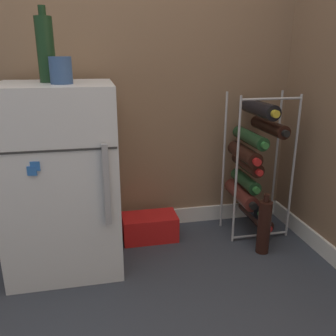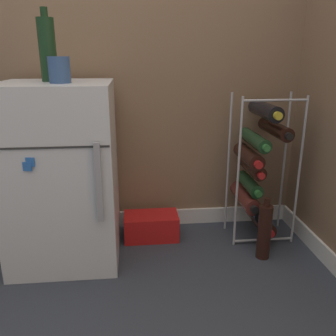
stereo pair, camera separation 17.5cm
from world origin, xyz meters
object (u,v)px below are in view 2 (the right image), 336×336
at_px(mini_fridge, 62,174).
at_px(fridge_top_bottle, 48,49).
at_px(soda_box, 151,226).
at_px(loose_bottle_floor, 264,231).
at_px(fridge_top_cup, 59,70).
at_px(wine_rack, 256,170).

relative_size(mini_fridge, fridge_top_bottle, 2.80).
xyz_separation_m(soda_box, loose_bottle_floor, (0.54, -0.25, 0.07)).
relative_size(mini_fridge, soda_box, 2.91).
height_order(mini_fridge, fridge_top_cup, fridge_top_cup).
height_order(mini_fridge, fridge_top_bottle, fridge_top_bottle).
distance_m(fridge_top_cup, fridge_top_bottle, 0.14).
bearing_deg(wine_rack, loose_bottle_floor, -93.68).
height_order(fridge_top_bottle, loose_bottle_floor, fridge_top_bottle).
height_order(soda_box, loose_bottle_floor, loose_bottle_floor).
xyz_separation_m(mini_fridge, fridge_top_bottle, (-0.02, 0.03, 0.56)).
bearing_deg(loose_bottle_floor, mini_fridge, 172.52).
height_order(fridge_top_cup, fridge_top_bottle, fridge_top_bottle).
height_order(mini_fridge, wine_rack, mini_fridge).
xyz_separation_m(wine_rack, loose_bottle_floor, (-0.01, -0.22, -0.24)).
xyz_separation_m(fridge_top_cup, loose_bottle_floor, (0.91, -0.06, -0.76)).
height_order(wine_rack, fridge_top_cup, fridge_top_cup).
distance_m(wine_rack, soda_box, 0.63).
distance_m(fridge_top_cup, loose_bottle_floor, 1.18).
distance_m(mini_fridge, wine_rack, 0.97).
xyz_separation_m(wine_rack, soda_box, (-0.55, 0.03, -0.32)).
bearing_deg(loose_bottle_floor, soda_box, 154.72).
bearing_deg(wine_rack, soda_box, 176.47).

